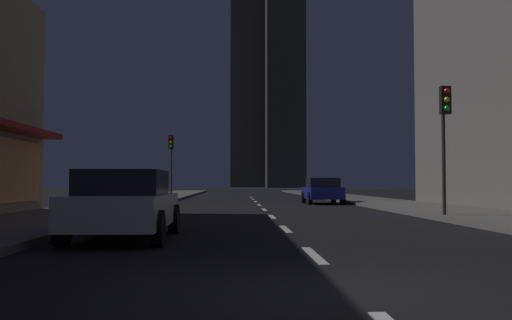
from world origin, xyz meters
The scene contains 11 objects.
ground_plane centered at (0.00, 32.00, -0.05)m, with size 78.00×136.00×0.10m, color black.
sidewalk_right centered at (7.00, 32.00, 0.07)m, with size 4.00×76.00×0.15m, color #605E59.
sidewalk_left centered at (-7.00, 32.00, 0.07)m, with size 4.00×76.00×0.15m, color #605E59.
lane_marking_center centered at (0.00, 18.80, 0.01)m, with size 0.16×43.80×0.01m.
skyscraper_distant_tall centered at (1.97, 139.09, 24.73)m, with size 8.82×5.74×49.47m, color #444033.
skyscraper_distant_mid centered at (10.37, 125.01, 24.96)m, with size 8.85×8.13×49.91m, color #434032.
car_parked_near centered at (-3.60, 5.92, 0.74)m, with size 1.98×4.24×1.45m.
car_parked_far centered at (3.60, 25.63, 0.74)m, with size 1.98×4.24×1.45m.
fire_hydrant_far_left centered at (-5.90, 23.56, 0.45)m, with size 0.42×0.30×0.65m.
traffic_light_near_right centered at (5.50, 12.03, 3.19)m, with size 0.32×0.48×4.20m.
traffic_light_far_left centered at (-5.50, 31.58, 3.19)m, with size 0.32×0.48×4.20m.
Camera 1 is at (-1.29, -6.09, 1.19)m, focal length 39.98 mm.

